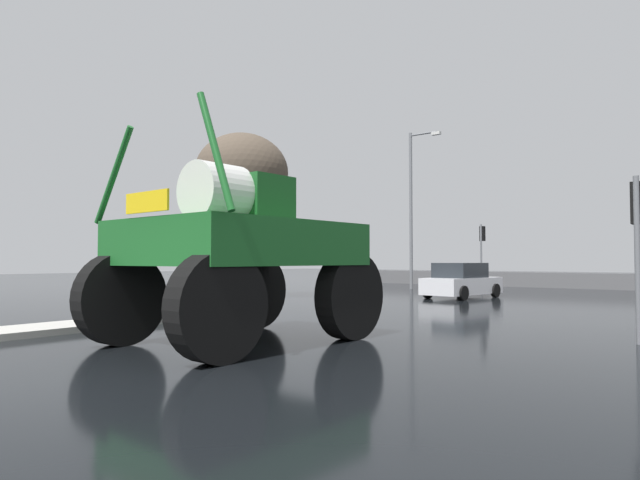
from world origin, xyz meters
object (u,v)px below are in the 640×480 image
object	(u,v)px
oversize_sprayer	(239,252)
traffic_signal_near_left	(228,228)
traffic_signal_near_right	(638,222)
sedan_ahead	(462,281)
streetlight_far_left	(413,202)
bare_tree_left	(242,173)
traffic_signal_far_left	(482,242)

from	to	relation	value
oversize_sprayer	traffic_signal_near_left	xyz separation A→B (m)	(-5.60, 4.79, 0.92)
oversize_sprayer	traffic_signal_near_right	bearing A→B (deg)	-50.93
traffic_signal_near_right	sedan_ahead	bearing A→B (deg)	128.95
oversize_sprayer	streetlight_far_left	size ratio (longest dim) A/B	0.60
sedan_ahead	streetlight_far_left	size ratio (longest dim) A/B	0.48
bare_tree_left	traffic_signal_near_left	bearing A→B (deg)	-48.48
sedan_ahead	traffic_signal_near_left	size ratio (longest dim) A/B	1.15
traffic_signal_near_right	oversize_sprayer	bearing A→B (deg)	-142.81
traffic_signal_near_left	streetlight_far_left	xyz separation A→B (m)	(-1.40, 15.30, 2.21)
sedan_ahead	bare_tree_left	world-z (taller)	bare_tree_left
bare_tree_left	traffic_signal_far_left	bearing A→B (deg)	69.41
sedan_ahead	streetlight_far_left	distance (m)	8.47
traffic_signal_near_left	streetlight_far_left	bearing A→B (deg)	95.21
sedan_ahead	streetlight_far_left	bearing A→B (deg)	51.80
traffic_signal_near_left	traffic_signal_near_right	distance (m)	11.92
traffic_signal_near_left	bare_tree_left	bearing A→B (deg)	131.52
oversize_sprayer	traffic_signal_far_left	size ratio (longest dim) A/B	1.47
oversize_sprayer	traffic_signal_near_left	size ratio (longest dim) A/B	1.44
traffic_signal_near_left	traffic_signal_near_right	xyz separation A→B (m)	(11.92, 0.01, -0.32)
bare_tree_left	sedan_ahead	bearing A→B (deg)	40.52
oversize_sprayer	streetlight_far_left	bearing A→B (deg)	21.08
traffic_signal_near_left	bare_tree_left	distance (m)	5.84
traffic_signal_near_left	bare_tree_left	size ratio (longest dim) A/B	0.53
traffic_signal_near_right	traffic_signal_far_left	xyz separation A→B (m)	(-10.21, 17.64, 0.27)
traffic_signal_far_left	sedan_ahead	bearing A→B (deg)	-74.73
streetlight_far_left	bare_tree_left	xyz separation A→B (m)	(-2.06, -11.39, 0.43)
oversize_sprayer	traffic_signal_near_right	xyz separation A→B (m)	(6.32, 4.80, 0.60)
sedan_ahead	traffic_signal_far_left	xyz separation A→B (m)	(-2.07, 7.57, 1.96)
traffic_signal_near_left	traffic_signal_far_left	distance (m)	17.73
traffic_signal_far_left	oversize_sprayer	bearing A→B (deg)	-80.17
sedan_ahead	oversize_sprayer	bearing A→B (deg)	-165.99
bare_tree_left	oversize_sprayer	bearing A→B (deg)	-43.84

